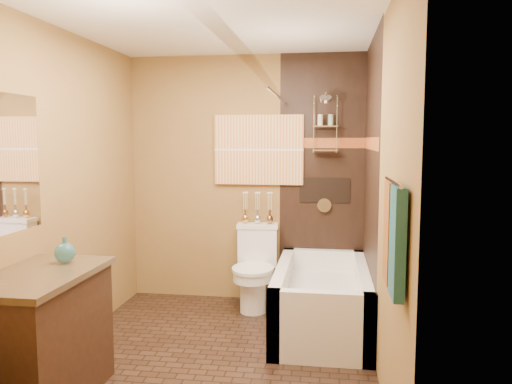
% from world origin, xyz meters
% --- Properties ---
extents(floor, '(3.00, 3.00, 0.00)m').
position_xyz_m(floor, '(0.00, 0.00, 0.00)').
color(floor, black).
rests_on(floor, ground).
extents(wall_left, '(0.02, 3.00, 2.50)m').
position_xyz_m(wall_left, '(-1.20, 0.00, 1.25)').
color(wall_left, olive).
rests_on(wall_left, floor).
extents(wall_right, '(0.02, 3.00, 2.50)m').
position_xyz_m(wall_right, '(1.20, 0.00, 1.25)').
color(wall_right, olive).
rests_on(wall_right, floor).
extents(wall_back, '(2.40, 0.02, 2.50)m').
position_xyz_m(wall_back, '(0.00, 1.50, 1.25)').
color(wall_back, olive).
rests_on(wall_back, floor).
extents(wall_front, '(2.40, 0.02, 2.50)m').
position_xyz_m(wall_front, '(0.00, -1.50, 1.25)').
color(wall_front, olive).
rests_on(wall_front, floor).
extents(ceiling, '(3.00, 3.00, 0.00)m').
position_xyz_m(ceiling, '(0.00, 0.00, 2.50)').
color(ceiling, silver).
rests_on(ceiling, wall_back).
extents(alcove_tile_back, '(0.85, 0.01, 2.50)m').
position_xyz_m(alcove_tile_back, '(0.78, 1.49, 1.25)').
color(alcove_tile_back, black).
rests_on(alcove_tile_back, wall_back).
extents(alcove_tile_right, '(0.01, 1.50, 2.50)m').
position_xyz_m(alcove_tile_right, '(1.19, 0.75, 1.25)').
color(alcove_tile_right, black).
rests_on(alcove_tile_right, wall_right).
extents(mosaic_band_back, '(0.85, 0.01, 0.10)m').
position_xyz_m(mosaic_band_back, '(0.78, 1.48, 1.62)').
color(mosaic_band_back, maroon).
rests_on(mosaic_band_back, alcove_tile_back).
extents(mosaic_band_right, '(0.01, 1.50, 0.10)m').
position_xyz_m(mosaic_band_right, '(1.18, 0.75, 1.62)').
color(mosaic_band_right, maroon).
rests_on(mosaic_band_right, alcove_tile_right).
extents(alcove_niche, '(0.50, 0.01, 0.25)m').
position_xyz_m(alcove_niche, '(0.80, 1.48, 1.15)').
color(alcove_niche, black).
rests_on(alcove_niche, alcove_tile_back).
extents(shower_fixtures, '(0.24, 0.33, 1.16)m').
position_xyz_m(shower_fixtures, '(0.80, 1.38, 1.67)').
color(shower_fixtures, silver).
rests_on(shower_fixtures, floor).
extents(curtain_rod, '(0.03, 1.55, 0.03)m').
position_xyz_m(curtain_rod, '(0.40, 0.75, 2.02)').
color(curtain_rod, silver).
rests_on(curtain_rod, wall_back).
extents(towel_bar, '(0.02, 0.55, 0.02)m').
position_xyz_m(towel_bar, '(1.15, -1.05, 1.45)').
color(towel_bar, silver).
rests_on(towel_bar, wall_right).
extents(towel_teal, '(0.05, 0.22, 0.52)m').
position_xyz_m(towel_teal, '(1.16, -1.18, 1.18)').
color(towel_teal, navy).
rests_on(towel_teal, towel_bar).
extents(towel_rust, '(0.05, 0.22, 0.52)m').
position_xyz_m(towel_rust, '(1.16, -0.92, 1.18)').
color(towel_rust, brown).
rests_on(towel_rust, towel_bar).
extents(sunset_painting, '(0.90, 0.04, 0.70)m').
position_xyz_m(sunset_painting, '(0.14, 1.48, 1.55)').
color(sunset_painting, orange).
rests_on(sunset_painting, wall_back).
extents(bathtub, '(0.80, 1.50, 0.55)m').
position_xyz_m(bathtub, '(0.80, 0.75, 0.22)').
color(bathtub, white).
rests_on(bathtub, floor).
extents(toilet, '(0.42, 0.62, 0.81)m').
position_xyz_m(toilet, '(0.14, 1.21, 0.41)').
color(toilet, white).
rests_on(toilet, floor).
extents(vanity, '(0.59, 0.96, 0.84)m').
position_xyz_m(vanity, '(-0.92, -0.76, 0.42)').
color(vanity, black).
rests_on(vanity, floor).
extents(teal_bottle, '(0.17, 0.17, 0.21)m').
position_xyz_m(teal_bottle, '(-0.87, -0.51, 0.93)').
color(teal_bottle, '#29757C').
rests_on(teal_bottle, vanity).
extents(bud_vases, '(0.31, 0.07, 0.31)m').
position_xyz_m(bud_vases, '(0.14, 1.39, 0.98)').
color(bud_vases, gold).
rests_on(bud_vases, toilet).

